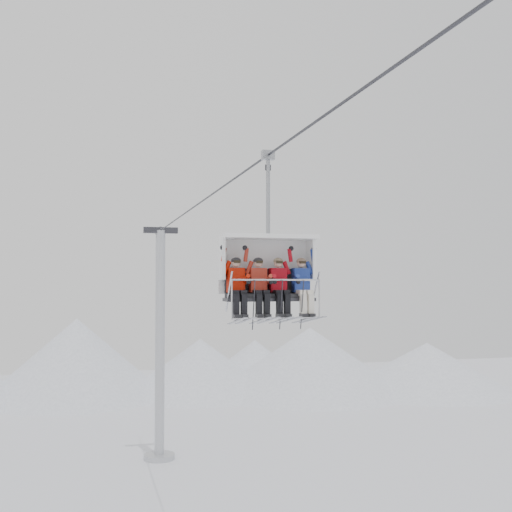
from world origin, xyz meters
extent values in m
cone|color=white|center=(-5.00, 44.00, 3.50)|extent=(16.00, 16.00, 7.00)
cone|color=white|center=(6.00, 43.00, 2.50)|extent=(14.00, 14.00, 5.00)
cone|color=white|center=(16.00, 41.00, 3.00)|extent=(18.00, 18.00, 6.00)
cone|color=white|center=(27.00, 39.00, 2.25)|extent=(16.00, 16.00, 4.50)
cone|color=white|center=(12.00, 46.00, 2.25)|extent=(12.00, 12.00, 4.50)
cylinder|color=#B3B5BB|center=(0.00, 22.00, 6.65)|extent=(0.56, 0.56, 13.30)
cylinder|color=#B3B5BB|center=(0.00, 22.00, 0.15)|extent=(1.80, 1.80, 0.30)
cube|color=#303035|center=(0.00, 22.00, 13.30)|extent=(2.00, 0.35, 0.35)
cylinder|color=#303035|center=(0.00, 0.00, 13.30)|extent=(0.06, 50.00, 0.06)
cube|color=black|center=(0.00, -1.22, 9.95)|extent=(2.03, 0.55, 0.10)
cube|color=black|center=(0.00, -0.96, 10.30)|extent=(2.03, 0.10, 0.59)
cube|color=#303035|center=(0.00, -1.22, 9.86)|extent=(2.12, 0.60, 0.08)
cube|color=white|center=(0.00, -0.74, 10.66)|extent=(2.26, 0.10, 1.35)
cube|color=white|center=(0.00, -1.14, 11.34)|extent=(2.26, 0.90, 0.10)
cylinder|color=silver|center=(0.00, -1.77, 10.32)|extent=(2.07, 0.04, 0.04)
cylinder|color=silver|center=(0.00, -1.84, 9.45)|extent=(2.07, 0.04, 0.04)
cylinder|color=#93969B|center=(0.00, -1.12, 12.32)|extent=(0.10, 0.10, 1.96)
cube|color=#93969B|center=(0.00, -1.12, 13.30)|extent=(0.30, 0.18, 0.22)
cube|color=#BA1604|center=(-0.80, -1.18, 10.31)|extent=(0.39, 0.26, 0.57)
sphere|color=tan|center=(-0.80, -1.22, 10.72)|extent=(0.21, 0.21, 0.21)
cube|color=black|center=(-0.89, -1.62, 9.77)|extent=(0.13, 0.15, 0.46)
cube|color=black|center=(-0.71, -1.62, 9.77)|extent=(0.13, 0.15, 0.46)
cube|color=#A9ABB3|center=(-0.89, -1.72, 9.40)|extent=(0.09, 1.69, 0.26)
cube|color=#A9ABB3|center=(-0.71, -1.72, 9.40)|extent=(0.09, 1.69, 0.26)
cube|color=#AB2B1C|center=(-0.27, -1.18, 10.31)|extent=(0.39, 0.26, 0.57)
sphere|color=tan|center=(-0.27, -1.22, 10.72)|extent=(0.21, 0.21, 0.21)
cube|color=black|center=(-0.36, -1.62, 9.77)|extent=(0.13, 0.15, 0.46)
cube|color=black|center=(-0.17, -1.62, 9.77)|extent=(0.13, 0.15, 0.46)
cube|color=#A9ABB3|center=(-0.36, -1.72, 9.40)|extent=(0.09, 1.69, 0.26)
cube|color=#A9ABB3|center=(-0.17, -1.72, 9.40)|extent=(0.09, 1.69, 0.26)
cube|color=#A80915|center=(0.22, -1.18, 10.31)|extent=(0.39, 0.26, 0.57)
sphere|color=tan|center=(0.22, -1.22, 10.72)|extent=(0.21, 0.21, 0.21)
cube|color=black|center=(0.13, -1.62, 9.77)|extent=(0.13, 0.15, 0.46)
cube|color=black|center=(0.31, -1.62, 9.77)|extent=(0.13, 0.15, 0.46)
cube|color=#A9ABB3|center=(0.13, -1.72, 9.40)|extent=(0.09, 1.69, 0.26)
cube|color=#A9ABB3|center=(0.31, -1.72, 9.40)|extent=(0.09, 1.69, 0.26)
cube|color=navy|center=(0.80, -1.18, 10.31)|extent=(0.39, 0.26, 0.57)
sphere|color=tan|center=(0.80, -1.22, 10.72)|extent=(0.21, 0.21, 0.21)
cube|color=white|center=(0.70, -1.62, 9.77)|extent=(0.13, 0.15, 0.46)
cube|color=white|center=(0.89, -1.62, 9.77)|extent=(0.13, 0.15, 0.46)
cube|color=#A9ABB3|center=(0.70, -1.72, 9.40)|extent=(0.09, 1.69, 0.26)
cube|color=#A9ABB3|center=(0.89, -1.72, 9.40)|extent=(0.09, 1.69, 0.26)
camera|label=1|loc=(-4.15, -15.73, 10.28)|focal=45.00mm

